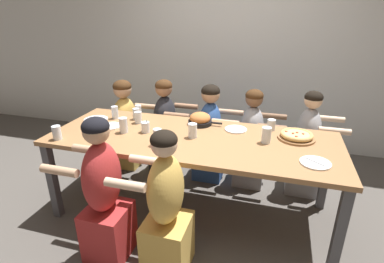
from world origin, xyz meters
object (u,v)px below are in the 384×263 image
at_px(drinking_glass_h, 193,131).
at_px(diner_far_midleft, 166,131).
at_px(drinking_glass_j, 138,111).
at_px(diner_far_right, 306,148).
at_px(drinking_glass_d, 115,113).
at_px(diner_near_midleft, 104,197).
at_px(diner_far_center, 209,136).
at_px(drinking_glass_a, 158,137).
at_px(empty_plate_d, 96,119).
at_px(diner_far_midright, 251,142).
at_px(drinking_glass_c, 138,118).
at_px(drinking_glass_b, 136,114).
at_px(pizza_board_main, 297,136).
at_px(drinking_glass_g, 271,126).
at_px(empty_plate_a, 236,129).
at_px(diner_far_left, 126,127).
at_px(cocktail_glass_blue, 145,128).
at_px(drinking_glass_e, 266,136).
at_px(skillet_bowl, 200,119).
at_px(drinking_glass_i, 123,125).
at_px(drinking_glass_f, 57,133).
at_px(empty_plate_b, 315,163).
at_px(diner_near_center, 166,211).
at_px(empty_plate_c, 111,126).

bearing_deg(drinking_glass_h, diner_far_midleft, 127.02).
height_order(drinking_glass_j, diner_far_right, diner_far_right).
distance_m(drinking_glass_d, diner_near_midleft, 1.07).
bearing_deg(diner_far_center, drinking_glass_h, 0.71).
bearing_deg(drinking_glass_a, diner_far_center, 76.75).
xyz_separation_m(empty_plate_d, diner_far_midright, (1.52, 0.56, -0.31)).
relative_size(drinking_glass_a, drinking_glass_c, 1.24).
bearing_deg(drinking_glass_b, diner_far_center, 32.21).
bearing_deg(pizza_board_main, drinking_glass_g, 146.37).
relative_size(empty_plate_a, diner_far_left, 0.19).
height_order(empty_plate_d, diner_far_center, diner_far_center).
relative_size(empty_plate_d, diner_far_right, 0.21).
xyz_separation_m(empty_plate_a, cocktail_glass_blue, (-0.78, -0.28, 0.04)).
bearing_deg(drinking_glass_b, diner_far_midright, 20.41).
relative_size(drinking_glass_a, drinking_glass_e, 1.04).
bearing_deg(skillet_bowl, diner_far_midright, 39.09).
bearing_deg(diner_far_left, drinking_glass_i, 28.29).
bearing_deg(diner_far_right, drinking_glass_c, -72.38).
xyz_separation_m(empty_plate_a, drinking_glass_e, (0.28, -0.21, 0.06)).
relative_size(skillet_bowl, drinking_glass_f, 2.74).
height_order(drinking_glass_c, diner_far_midright, diner_far_midright).
xyz_separation_m(drinking_glass_j, diner_far_right, (1.73, 0.30, -0.34)).
height_order(empty_plate_b, drinking_glass_j, drinking_glass_j).
height_order(drinking_glass_c, diner_near_center, diner_near_center).
relative_size(drinking_glass_b, diner_far_midright, 0.11).
bearing_deg(empty_plate_c, drinking_glass_j, 74.15).
distance_m(skillet_bowl, drinking_glass_j, 0.70).
bearing_deg(empty_plate_c, drinking_glass_a, -23.50).
height_order(drinking_glass_a, diner_far_midleft, diner_far_midleft).
distance_m(drinking_glass_b, diner_far_midright, 1.26).
bearing_deg(diner_far_center, diner_far_right, 90.00).
height_order(skillet_bowl, drinking_glass_e, drinking_glass_e).
height_order(skillet_bowl, diner_near_center, diner_near_center).
xyz_separation_m(drinking_glass_b, drinking_glass_j, (-0.04, 0.12, -0.00)).
bearing_deg(empty_plate_d, drinking_glass_d, 30.83).
height_order(empty_plate_a, drinking_glass_f, drinking_glass_f).
distance_m(drinking_glass_c, drinking_glass_d, 0.29).
height_order(skillet_bowl, empty_plate_c, skillet_bowl).
relative_size(pizza_board_main, diner_far_midright, 0.29).
bearing_deg(empty_plate_d, drinking_glass_f, -94.79).
distance_m(drinking_glass_e, diner_far_midright, 0.76).
distance_m(drinking_glass_c, drinking_glass_g, 1.27).
relative_size(drinking_glass_e, diner_far_midleft, 0.12).
height_order(drinking_glass_j, diner_far_midleft, diner_far_midleft).
height_order(drinking_glass_i, diner_far_center, diner_far_center).
xyz_separation_m(drinking_glass_i, diner_far_midright, (1.09, 0.78, -0.37)).
distance_m(drinking_glass_g, drinking_glass_h, 0.74).
bearing_deg(drinking_glass_j, diner_near_center, -56.75).
distance_m(drinking_glass_a, diner_far_midright, 1.22).
xyz_separation_m(cocktail_glass_blue, diner_far_right, (1.46, 0.72, -0.34)).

